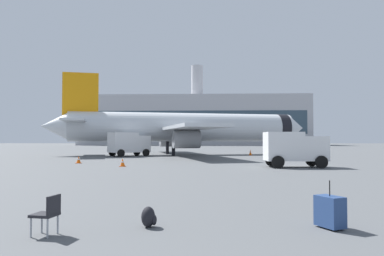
{
  "coord_description": "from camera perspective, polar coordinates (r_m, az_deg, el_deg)",
  "views": [
    {
      "loc": [
        0.19,
        -2.39,
        2.04
      ],
      "look_at": [
        -1.19,
        28.49,
        3.0
      ],
      "focal_mm": 34.91,
      "sensor_mm": 36.0,
      "label": 1
    }
  ],
  "objects": [
    {
      "name": "gate_chair",
      "position": [
        8.69,
        -21.14,
        -11.92
      ],
      "size": [
        0.55,
        0.55,
        0.86
      ],
      "color": "black",
      "rests_on": "ground"
    },
    {
      "name": "rolling_suitcase",
      "position": [
        9.35,
        20.32,
        -11.85
      ],
      "size": [
        0.64,
        0.75,
        1.1
      ],
      "color": "navy",
      "rests_on": "ground"
    },
    {
      "name": "safety_cone_near",
      "position": [
        28.86,
        -10.56,
        -5.21
      ],
      "size": [
        0.44,
        0.44,
        0.61
      ],
      "color": "#F2590C",
      "rests_on": "ground"
    },
    {
      "name": "traveller_backpack",
      "position": [
        9.0,
        -6.61,
        -13.39
      ],
      "size": [
        0.36,
        0.4,
        0.48
      ],
      "color": "black",
      "rests_on": "ground"
    },
    {
      "name": "safety_cone_mid",
      "position": [
        49.08,
        8.91,
        -3.71
      ],
      "size": [
        0.44,
        0.44,
        0.75
      ],
      "color": "#F2590C",
      "rests_on": "ground"
    },
    {
      "name": "safety_cone_far",
      "position": [
        33.63,
        -16.93,
        -4.67
      ],
      "size": [
        0.44,
        0.44,
        0.61
      ],
      "color": "#F2590C",
      "rests_on": "ground"
    },
    {
      "name": "airplane_at_gate",
      "position": [
        49.95,
        -1.33,
        0.08
      ],
      "size": [
        35.24,
        32.12,
        10.5
      ],
      "color": "silver",
      "rests_on": "ground"
    },
    {
      "name": "cargo_van",
      "position": [
        28.49,
        15.37,
        -2.9
      ],
      "size": [
        4.5,
        2.53,
        2.6
      ],
      "color": "white",
      "rests_on": "ground"
    },
    {
      "name": "terminal_building",
      "position": [
        139.88,
        0.31,
        1.09
      ],
      "size": [
        82.26,
        22.44,
        29.85
      ],
      "color": "#B2B2B7",
      "rests_on": "ground"
    },
    {
      "name": "service_truck",
      "position": [
        46.19,
        -9.63,
        -2.29
      ],
      "size": [
        5.1,
        4.76,
        2.9
      ],
      "color": "white",
      "rests_on": "ground"
    }
  ]
}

